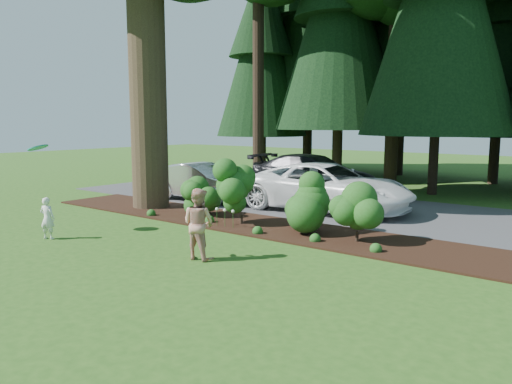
# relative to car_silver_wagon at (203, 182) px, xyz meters

# --- Properties ---
(ground) EXTENTS (80.00, 80.00, 0.00)m
(ground) POSITION_rel_car_silver_wagon_xyz_m (4.21, -5.58, -0.72)
(ground) COLOR #244D16
(ground) RESTS_ON ground
(mulch_bed) EXTENTS (16.00, 2.50, 0.05)m
(mulch_bed) POSITION_rel_car_silver_wagon_xyz_m (4.21, -2.33, -0.70)
(mulch_bed) COLOR black
(mulch_bed) RESTS_ON ground
(driveway) EXTENTS (22.00, 6.00, 0.03)m
(driveway) POSITION_rel_car_silver_wagon_xyz_m (4.21, 1.92, -0.71)
(driveway) COLOR #38383A
(driveway) RESTS_ON ground
(shrub_row) EXTENTS (6.53, 1.60, 1.61)m
(shrub_row) POSITION_rel_car_silver_wagon_xyz_m (4.98, -2.44, 0.09)
(shrub_row) COLOR #224A16
(shrub_row) RESTS_ON ground
(lily_cluster) EXTENTS (0.69, 0.09, 0.57)m
(lily_cluster) POSITION_rel_car_silver_wagon_xyz_m (3.91, -3.18, -0.23)
(lily_cluster) COLOR #224A16
(lily_cluster) RESTS_ON ground
(car_silver_wagon) EXTENTS (4.29, 1.72, 1.39)m
(car_silver_wagon) POSITION_rel_car_silver_wagon_xyz_m (0.00, 0.00, 0.00)
(car_silver_wagon) COLOR silver
(car_silver_wagon) RESTS_ON driveway
(car_white_suv) EXTENTS (5.82, 2.94, 1.58)m
(car_white_suv) POSITION_rel_car_silver_wagon_xyz_m (4.81, 0.92, 0.10)
(car_white_suv) COLOR white
(car_white_suv) RESTS_ON driveway
(car_dark_suv) EXTENTS (5.59, 2.51, 1.59)m
(car_dark_suv) POSITION_rel_car_silver_wagon_xyz_m (2.26, 4.22, 0.10)
(car_dark_suv) COLOR black
(car_dark_suv) RESTS_ON driveway
(child) EXTENTS (0.46, 0.39, 1.08)m
(child) POSITION_rel_car_silver_wagon_xyz_m (1.21, -6.89, -0.18)
(child) COLOR white
(child) RESTS_ON ground
(adult) EXTENTS (0.80, 0.65, 1.55)m
(adult) POSITION_rel_car_silver_wagon_xyz_m (5.54, -5.86, 0.05)
(adult) COLOR #AC3816
(adult) RESTS_ON ground
(frisbee) EXTENTS (0.54, 0.54, 0.23)m
(frisbee) POSITION_rel_car_silver_wagon_xyz_m (0.33, -6.56, 1.56)
(frisbee) COLOR teal
(frisbee) RESTS_ON ground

